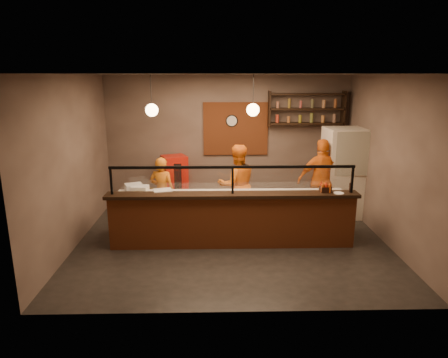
{
  "coord_description": "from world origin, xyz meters",
  "views": [
    {
      "loc": [
        -0.33,
        -7.38,
        3.17
      ],
      "look_at": [
        -0.14,
        0.3,
        1.18
      ],
      "focal_mm": 32.0,
      "sensor_mm": 36.0,
      "label": 1
    }
  ],
  "objects_px": {
    "fridge": "(343,173)",
    "pepper_mill": "(350,188)",
    "wall_clock": "(232,121)",
    "cook_mid": "(237,185)",
    "cook_right": "(322,181)",
    "cook_left": "(162,191)",
    "pizza_dough": "(211,193)",
    "condiment_caddy": "(325,189)",
    "red_cooler": "(175,181)"
  },
  "relations": [
    {
      "from": "fridge",
      "to": "red_cooler",
      "type": "bearing_deg",
      "value": 166.45
    },
    {
      "from": "cook_right",
      "to": "fridge",
      "type": "bearing_deg",
      "value": -150.43
    },
    {
      "from": "cook_left",
      "to": "fridge",
      "type": "height_order",
      "value": "fridge"
    },
    {
      "from": "pizza_dough",
      "to": "cook_left",
      "type": "bearing_deg",
      "value": 146.85
    },
    {
      "from": "cook_mid",
      "to": "condiment_caddy",
      "type": "distance_m",
      "value": 2.0
    },
    {
      "from": "pizza_dough",
      "to": "condiment_caddy",
      "type": "bearing_deg",
      "value": -12.29
    },
    {
      "from": "wall_clock",
      "to": "cook_mid",
      "type": "distance_m",
      "value": 1.94
    },
    {
      "from": "red_cooler",
      "to": "cook_left",
      "type": "bearing_deg",
      "value": -119.44
    },
    {
      "from": "fridge",
      "to": "wall_clock",
      "type": "bearing_deg",
      "value": 154.34
    },
    {
      "from": "cook_right",
      "to": "pepper_mill",
      "type": "xyz_separation_m",
      "value": [
        0.15,
        -1.38,
        0.22
      ]
    },
    {
      "from": "cook_right",
      "to": "wall_clock",
      "type": "bearing_deg",
      "value": -34.34
    },
    {
      "from": "wall_clock",
      "to": "red_cooler",
      "type": "height_order",
      "value": "wall_clock"
    },
    {
      "from": "pizza_dough",
      "to": "red_cooler",
      "type": "bearing_deg",
      "value": 115.18
    },
    {
      "from": "cook_mid",
      "to": "condiment_caddy",
      "type": "height_order",
      "value": "cook_mid"
    },
    {
      "from": "wall_clock",
      "to": "fridge",
      "type": "distance_m",
      "value": 2.92
    },
    {
      "from": "cook_left",
      "to": "cook_right",
      "type": "height_order",
      "value": "cook_right"
    },
    {
      "from": "wall_clock",
      "to": "pepper_mill",
      "type": "distance_m",
      "value": 3.58
    },
    {
      "from": "cook_right",
      "to": "pepper_mill",
      "type": "distance_m",
      "value": 1.41
    },
    {
      "from": "cook_left",
      "to": "pizza_dough",
      "type": "distance_m",
      "value": 1.28
    },
    {
      "from": "cook_right",
      "to": "condiment_caddy",
      "type": "xyz_separation_m",
      "value": [
        -0.3,
        -1.35,
        0.19
      ]
    },
    {
      "from": "fridge",
      "to": "pizza_dough",
      "type": "height_order",
      "value": "fridge"
    },
    {
      "from": "wall_clock",
      "to": "pepper_mill",
      "type": "relative_size",
      "value": 1.66
    },
    {
      "from": "wall_clock",
      "to": "condiment_caddy",
      "type": "distance_m",
      "value": 3.32
    },
    {
      "from": "wall_clock",
      "to": "condiment_caddy",
      "type": "height_order",
      "value": "wall_clock"
    },
    {
      "from": "cook_left",
      "to": "fridge",
      "type": "relative_size",
      "value": 0.73
    },
    {
      "from": "cook_mid",
      "to": "cook_right",
      "type": "relative_size",
      "value": 0.95
    },
    {
      "from": "fridge",
      "to": "pepper_mill",
      "type": "xyz_separation_m",
      "value": [
        -0.4,
        -1.69,
        0.13
      ]
    },
    {
      "from": "pizza_dough",
      "to": "cook_mid",
      "type": "bearing_deg",
      "value": 52.32
    },
    {
      "from": "wall_clock",
      "to": "fridge",
      "type": "relative_size",
      "value": 0.15
    },
    {
      "from": "condiment_caddy",
      "to": "pepper_mill",
      "type": "relative_size",
      "value": 1.09
    },
    {
      "from": "fridge",
      "to": "pizza_dough",
      "type": "distance_m",
      "value": 3.23
    },
    {
      "from": "red_cooler",
      "to": "pepper_mill",
      "type": "relative_size",
      "value": 7.15
    },
    {
      "from": "red_cooler",
      "to": "condiment_caddy",
      "type": "xyz_separation_m",
      "value": [
        3.06,
        -2.4,
        0.47
      ]
    },
    {
      "from": "fridge",
      "to": "pepper_mill",
      "type": "distance_m",
      "value": 1.74
    },
    {
      "from": "wall_clock",
      "to": "fridge",
      "type": "height_order",
      "value": "wall_clock"
    },
    {
      "from": "cook_mid",
      "to": "condiment_caddy",
      "type": "bearing_deg",
      "value": 131.78
    },
    {
      "from": "fridge",
      "to": "red_cooler",
      "type": "xyz_separation_m",
      "value": [
        -3.91,
        0.75,
        -0.38
      ]
    },
    {
      "from": "fridge",
      "to": "red_cooler",
      "type": "relative_size",
      "value": 1.59
    },
    {
      "from": "red_cooler",
      "to": "pizza_dough",
      "type": "distance_m",
      "value": 2.15
    },
    {
      "from": "fridge",
      "to": "pepper_mill",
      "type": "height_order",
      "value": "fridge"
    },
    {
      "from": "cook_mid",
      "to": "pizza_dough",
      "type": "bearing_deg",
      "value": 41.04
    },
    {
      "from": "wall_clock",
      "to": "condiment_caddy",
      "type": "relative_size",
      "value": 1.52
    },
    {
      "from": "cook_left",
      "to": "cook_mid",
      "type": "distance_m",
      "value": 1.63
    },
    {
      "from": "cook_left",
      "to": "pizza_dough",
      "type": "xyz_separation_m",
      "value": [
        1.06,
        -0.69,
        0.15
      ]
    },
    {
      "from": "pepper_mill",
      "to": "red_cooler",
      "type": "bearing_deg",
      "value": 145.29
    },
    {
      "from": "condiment_caddy",
      "to": "pizza_dough",
      "type": "bearing_deg",
      "value": 167.71
    },
    {
      "from": "pizza_dough",
      "to": "wall_clock",
      "type": "bearing_deg",
      "value": 77.27
    },
    {
      "from": "condiment_caddy",
      "to": "pepper_mill",
      "type": "distance_m",
      "value": 0.46
    },
    {
      "from": "pepper_mill",
      "to": "cook_right",
      "type": "bearing_deg",
      "value": 96.19
    },
    {
      "from": "red_cooler",
      "to": "pizza_dough",
      "type": "height_order",
      "value": "red_cooler"
    }
  ]
}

